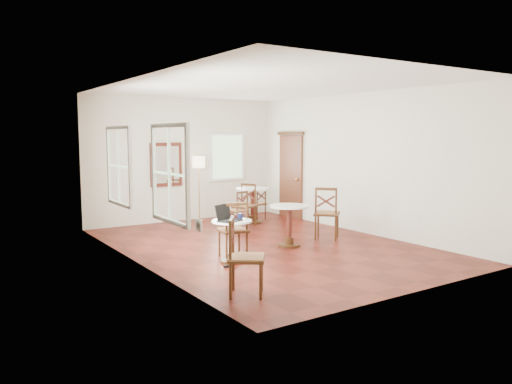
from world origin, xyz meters
TOP-DOWN VIEW (x-y plane):
  - ground at (0.00, 0.00)m, footprint 7.00×7.00m
  - room_shell at (-0.06, 0.27)m, footprint 5.02×7.02m
  - cafe_table_near at (-1.18, -0.76)m, footprint 0.67×0.67m
  - cafe_table_mid at (0.34, -0.32)m, footprint 0.74×0.74m
  - cafe_table_back at (1.18, 2.22)m, footprint 0.80×0.80m
  - chair_near_a at (-1.00, -0.51)m, footprint 0.52×0.52m
  - chair_near_b at (-1.93, -2.34)m, footprint 0.66×0.66m
  - chair_mid_a at (0.45, 1.72)m, footprint 0.49×0.49m
  - chair_mid_b at (1.39, -0.19)m, footprint 0.69×0.69m
  - chair_back_a at (1.54, 2.56)m, footprint 0.46×0.46m
  - chair_back_b at (0.77, 1.93)m, footprint 0.60×0.60m
  - floor_lamp at (0.22, 3.15)m, footprint 0.31×0.31m
  - laptop at (-1.28, -0.77)m, footprint 0.46×0.43m
  - mouse at (-1.18, -0.72)m, footprint 0.10×0.07m
  - navy_mug at (-1.01, -0.74)m, footprint 0.12×0.08m
  - water_glass at (-1.18, -0.75)m, footprint 0.05×0.05m
  - power_adapter at (-1.43, -1.01)m, footprint 0.09×0.06m

SIDE VIEW (x-z plane):
  - ground at x=0.00m, z-range 0.00..0.00m
  - power_adapter at x=-1.43m, z-range 0.00..0.04m
  - chair_back_a at x=1.54m, z-range 0.00..0.81m
  - chair_mid_a at x=0.45m, z-range 0.00..0.87m
  - cafe_table_near at x=-1.18m, z-range 0.08..0.79m
  - chair_near_a at x=-1.00m, z-range 0.00..0.97m
  - cafe_table_mid at x=0.34m, z-range 0.09..0.88m
  - chair_back_b at x=0.77m, z-range 0.00..0.98m
  - chair_near_b at x=-1.93m, z-range 0.00..1.02m
  - cafe_table_back at x=1.18m, z-range 0.10..0.94m
  - chair_mid_b at x=1.39m, z-range 0.00..1.06m
  - mouse at x=-1.18m, z-range 0.70..0.74m
  - water_glass at x=-1.18m, z-range 0.70..0.80m
  - navy_mug at x=-1.01m, z-range 0.70..0.80m
  - laptop at x=-1.28m, z-range 0.64..0.90m
  - floor_lamp at x=0.22m, z-range 0.55..2.14m
  - room_shell at x=-0.06m, z-range 0.38..3.39m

